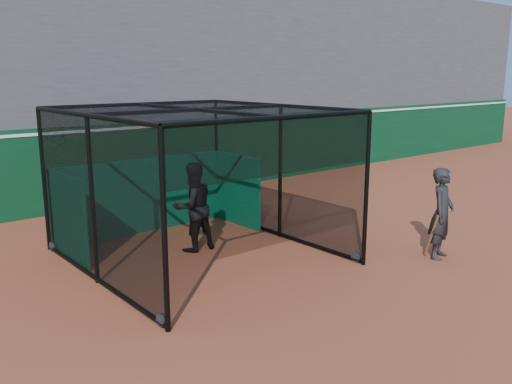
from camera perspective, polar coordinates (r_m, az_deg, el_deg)
ground at (r=10.66m, az=4.10°, el=-9.67°), size 120.00×120.00×0.00m
outfield_wall at (r=17.26m, az=-15.74°, el=2.88°), size 50.00×0.50×2.50m
grandstand at (r=20.56m, az=-20.71°, el=12.94°), size 50.00×7.85×8.95m
batting_cage at (r=11.81m, az=-6.13°, el=0.70°), size 4.89×5.42×3.25m
batter at (r=12.41m, az=-6.64°, el=-1.55°), size 1.01×0.80×2.05m
on_deck_player at (r=12.50m, az=18.95°, el=-2.15°), size 0.84×0.68×2.01m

